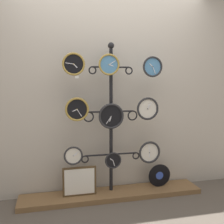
# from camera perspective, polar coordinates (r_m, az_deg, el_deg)

# --- Properties ---
(ground_plane) EXTENTS (12.00, 12.00, 0.00)m
(ground_plane) POSITION_cam_1_polar(r_m,az_deg,el_deg) (3.05, 1.68, -20.54)
(ground_plane) COLOR brown
(shop_wall) EXTENTS (4.40, 0.04, 2.80)m
(shop_wall) POSITION_cam_1_polar(r_m,az_deg,el_deg) (3.27, -0.86, 6.71)
(shop_wall) COLOR #BCB2A3
(shop_wall) RESTS_ON ground_plane
(low_shelf) EXTENTS (2.20, 0.36, 0.06)m
(low_shelf) POSITION_cam_1_polar(r_m,az_deg,el_deg) (3.35, 0.04, -17.44)
(low_shelf) COLOR brown
(low_shelf) RESTS_ON ground_plane
(display_stand) EXTENTS (0.73, 0.40, 1.85)m
(display_stand) POSITION_cam_1_polar(r_m,az_deg,el_deg) (3.21, -0.21, -7.39)
(display_stand) COLOR black
(display_stand) RESTS_ON ground_plane
(clock_top_left) EXTENTS (0.25, 0.04, 0.25)m
(clock_top_left) POSITION_cam_1_polar(r_m,az_deg,el_deg) (2.95, -8.37, 10.28)
(clock_top_left) COLOR black
(clock_top_center) EXTENTS (0.25, 0.04, 0.25)m
(clock_top_center) POSITION_cam_1_polar(r_m,az_deg,el_deg) (3.03, -0.66, 10.29)
(clock_top_center) COLOR #4C84B2
(clock_top_right) EXTENTS (0.24, 0.04, 0.24)m
(clock_top_right) POSITION_cam_1_polar(r_m,az_deg,el_deg) (3.16, 8.80, 9.70)
(clock_top_right) COLOR #4C84B2
(clock_middle_left) EXTENTS (0.27, 0.04, 0.27)m
(clock_middle_left) POSITION_cam_1_polar(r_m,az_deg,el_deg) (2.98, -7.62, 0.58)
(clock_middle_left) COLOR black
(clock_middle_center) EXTENTS (0.30, 0.04, 0.30)m
(clock_middle_center) POSITION_cam_1_polar(r_m,az_deg,el_deg) (3.05, -0.19, -0.91)
(clock_middle_center) COLOR black
(clock_middle_right) EXTENTS (0.28, 0.04, 0.28)m
(clock_middle_right) POSITION_cam_1_polar(r_m,az_deg,el_deg) (3.17, 7.75, 0.71)
(clock_middle_right) COLOR silver
(clock_bottom_left) EXTENTS (0.22, 0.04, 0.22)m
(clock_bottom_left) POSITION_cam_1_polar(r_m,az_deg,el_deg) (3.05, -8.43, -9.39)
(clock_bottom_left) COLOR silver
(clock_bottom_center) EXTENTS (0.20, 0.04, 0.20)m
(clock_bottom_center) POSITION_cam_1_polar(r_m,az_deg,el_deg) (3.16, 0.18, -10.47)
(clock_bottom_center) COLOR black
(clock_bottom_right) EXTENTS (0.28, 0.04, 0.28)m
(clock_bottom_right) POSITION_cam_1_polar(r_m,az_deg,el_deg) (3.30, 8.15, -8.67)
(clock_bottom_right) COLOR silver
(vinyl_record) EXTENTS (0.29, 0.01, 0.29)m
(vinyl_record) POSITION_cam_1_polar(r_m,az_deg,el_deg) (3.48, 10.29, -13.45)
(vinyl_record) COLOR black
(vinyl_record) RESTS_ON low_shelf
(picture_frame) EXTENTS (0.39, 0.02, 0.35)m
(picture_frame) POSITION_cam_1_polar(r_m,az_deg,el_deg) (3.19, -7.09, -14.75)
(picture_frame) COLOR #4C381E
(picture_frame) RESTS_ON low_shelf
(price_tag_upper) EXTENTS (0.04, 0.00, 0.03)m
(price_tag_upper) POSITION_cam_1_polar(r_m,az_deg,el_deg) (2.95, -7.64, 7.56)
(price_tag_upper) COLOR white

